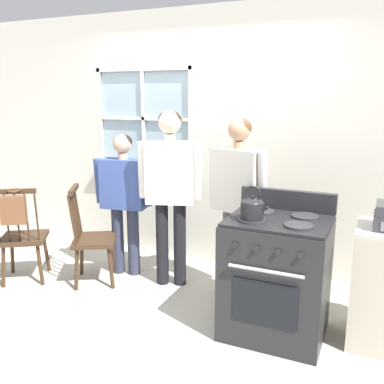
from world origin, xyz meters
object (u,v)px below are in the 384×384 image
person_teen_center (170,181)px  stove (276,276)px  person_adult_right (238,191)px  chair_by_window (23,238)px  chair_near_wall (92,240)px  person_elderly_left (124,192)px  kettle (252,208)px  potted_plant (146,161)px  handbag (13,209)px

person_teen_center → stove: person_teen_center is taller
person_adult_right → stove: (0.49, -0.52, -0.51)m
chair_by_window → chair_near_wall: 0.69m
person_elderly_left → stove: size_ratio=1.33×
chair_near_wall → kettle: 1.82m
potted_plant → kettle: bearing=-37.9°
person_elderly_left → person_adult_right: (1.18, 0.03, 0.12)m
person_adult_right → kettle: 0.73m
potted_plant → stove: bearing=-32.2°
person_elderly_left → handbag: bearing=-142.5°
chair_by_window → person_elderly_left: (0.83, 0.56, 0.43)m
chair_by_window → person_elderly_left: size_ratio=0.67×
person_elderly_left → person_teen_center: 0.57m
chair_near_wall → kettle: bearing=-130.8°
person_adult_right → kettle: (0.32, -0.65, 0.04)m
chair_near_wall → person_teen_center: 0.98m
chair_by_window → chair_near_wall: size_ratio=1.00×
kettle → person_teen_center: bearing=148.7°
chair_by_window → kettle: kettle is taller
person_elderly_left → person_adult_right: bearing=-8.2°
chair_near_wall → stove: 1.87m
person_adult_right → stove: size_ratio=1.50×
stove → kettle: kettle is taller
person_teen_center → handbag: 1.46m
person_adult_right → stove: person_adult_right is taller
person_elderly_left → person_teen_center: person_teen_center is taller
person_teen_center → person_adult_right: bearing=-12.7°
handbag → person_elderly_left: bearing=47.0°
chair_near_wall → stove: size_ratio=0.89×
chair_by_window → person_teen_center: person_teen_center is taller
chair_by_window → stove: (2.51, 0.07, 0.04)m
kettle → chair_by_window: bearing=178.5°
chair_near_wall → potted_plant: size_ratio=2.99×
kettle → handbag: (-2.21, -0.13, -0.23)m
person_elderly_left → kettle: bearing=-31.9°
person_adult_right → potted_plant: size_ratio=5.01×
stove → handbag: size_ratio=3.53×
person_elderly_left → handbag: person_elderly_left is taller
stove → handbag: stove is taller
stove → kettle: size_ratio=4.39×
chair_near_wall → handbag: (-0.52, -0.45, 0.36)m
potted_plant → chair_near_wall: bearing=-94.9°
chair_by_window → stove: bearing=149.4°
stove → handbag: bearing=-173.6°
stove → kettle: 0.59m
person_elderly_left → person_teen_center: bearing=-13.1°
chair_by_window → person_teen_center: bearing=168.8°
chair_by_window → stove: size_ratio=0.89×
person_teen_center → kettle: (0.97, -0.59, -0.01)m
person_teen_center → handbag: person_teen_center is taller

